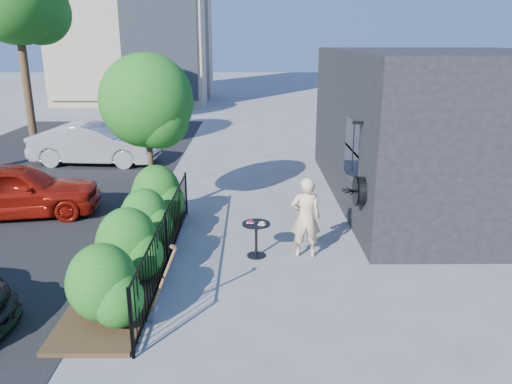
{
  "coord_description": "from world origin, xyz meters",
  "views": [
    {
      "loc": [
        0.16,
        -9.0,
        4.27
      ],
      "look_at": [
        0.25,
        1.01,
        1.2
      ],
      "focal_mm": 35.0,
      "sensor_mm": 36.0,
      "label": 1
    }
  ],
  "objects_px": {
    "cafe_table": "(256,233)",
    "car_red": "(16,190)",
    "patio_tree": "(149,107)",
    "shovel": "(161,287)",
    "woman": "(306,217)",
    "car_silver": "(95,144)"
  },
  "relations": [
    {
      "from": "shovel",
      "to": "car_silver",
      "type": "relative_size",
      "value": 0.3
    },
    {
      "from": "patio_tree",
      "to": "shovel",
      "type": "distance_m",
      "value": 5.34
    },
    {
      "from": "cafe_table",
      "to": "shovel",
      "type": "height_order",
      "value": "shovel"
    },
    {
      "from": "cafe_table",
      "to": "car_red",
      "type": "distance_m",
      "value": 6.47
    },
    {
      "from": "woman",
      "to": "shovel",
      "type": "relative_size",
      "value": 1.26
    },
    {
      "from": "car_silver",
      "to": "car_red",
      "type": "bearing_deg",
      "value": -178.56
    },
    {
      "from": "shovel",
      "to": "car_silver",
      "type": "bearing_deg",
      "value": 111.74
    },
    {
      "from": "woman",
      "to": "car_red",
      "type": "xyz_separation_m",
      "value": [
        -6.96,
        2.48,
        -0.15
      ]
    },
    {
      "from": "shovel",
      "to": "woman",
      "type": "bearing_deg",
      "value": 44.54
    },
    {
      "from": "car_red",
      "to": "patio_tree",
      "type": "bearing_deg",
      "value": -102.4
    },
    {
      "from": "car_silver",
      "to": "patio_tree",
      "type": "bearing_deg",
      "value": -145.97
    },
    {
      "from": "car_red",
      "to": "woman",
      "type": "bearing_deg",
      "value": -119.29
    },
    {
      "from": "woman",
      "to": "car_silver",
      "type": "distance_m",
      "value": 10.37
    },
    {
      "from": "patio_tree",
      "to": "car_red",
      "type": "xyz_separation_m",
      "value": [
        -3.48,
        0.16,
        -2.08
      ]
    },
    {
      "from": "patio_tree",
      "to": "cafe_table",
      "type": "distance_m",
      "value": 4.09
    },
    {
      "from": "patio_tree",
      "to": "shovel",
      "type": "bearing_deg",
      "value": -78.37
    },
    {
      "from": "patio_tree",
      "to": "car_red",
      "type": "distance_m",
      "value": 4.06
    },
    {
      "from": "woman",
      "to": "cafe_table",
      "type": "bearing_deg",
      "value": 3.37
    },
    {
      "from": "patio_tree",
      "to": "car_silver",
      "type": "xyz_separation_m",
      "value": [
        -3.17,
        5.64,
        -2.04
      ]
    },
    {
      "from": "patio_tree",
      "to": "car_red",
      "type": "height_order",
      "value": "patio_tree"
    },
    {
      "from": "woman",
      "to": "shovel",
      "type": "xyz_separation_m",
      "value": [
        -2.5,
        -2.46,
        -0.26
      ]
    },
    {
      "from": "woman",
      "to": "car_silver",
      "type": "bearing_deg",
      "value": -48.03
    }
  ]
}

